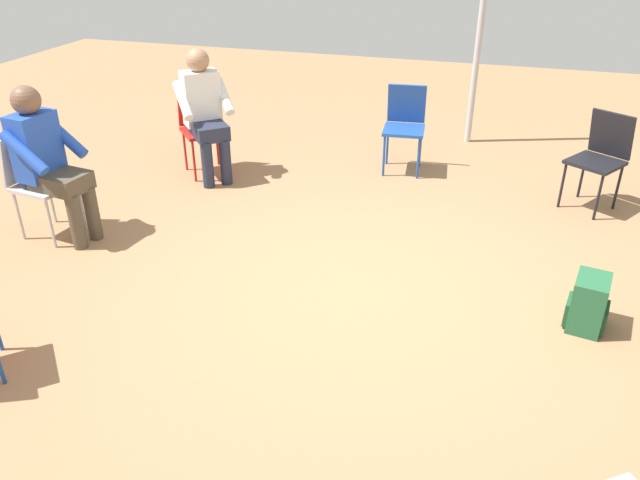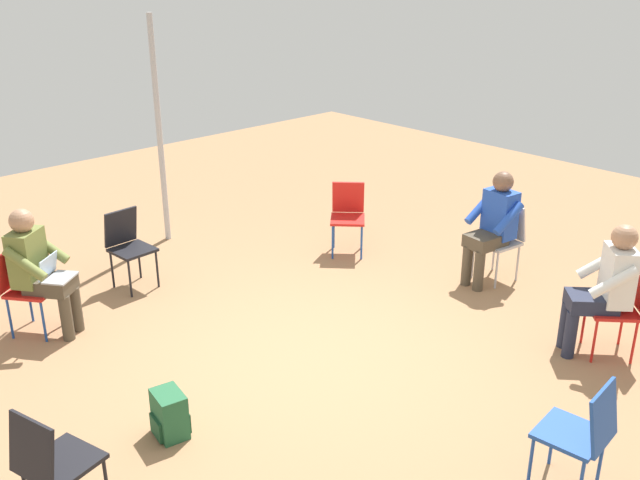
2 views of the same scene
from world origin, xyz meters
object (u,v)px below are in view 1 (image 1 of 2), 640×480
Objects in this scene: chair_northeast at (601,154)px; backpack_near_laptop_user at (588,306)px; person_in_blue at (47,157)px; chair_north at (405,122)px; chair_northwest at (201,124)px; person_in_white at (204,108)px; chair_west at (37,177)px.

chair_northeast is 2.36× the size of backpack_near_laptop_user.
chair_northeast is at bearing 122.17° from person_in_blue.
chair_northeast is 4.61m from person_in_blue.
chair_northwest is at bearing 12.85° from chair_north.
person_in_white is at bearing 17.28° from chair_north.
chair_north is 2.36× the size of backpack_near_laptop_user.
backpack_near_laptop_user is (3.55, -1.74, -0.34)m from chair_northwest.
person_in_blue reaches higher than chair_northeast.
chair_northwest is 0.69× the size of person_in_white.
chair_north is (1.93, 0.64, 0.00)m from chair_northwest.
person_in_white is 3.84m from backpack_near_laptop_user.
person_in_white is (0.11, -0.12, 0.20)m from chair_northwest.
chair_west is 1.00× the size of chair_northeast.
chair_north is at bearing 19.91° from chair_northeast.
chair_northeast is at bearing 121.10° from chair_west.
person_in_white is (-1.81, -0.77, 0.20)m from chair_north.
chair_northeast is (3.73, 0.23, 0.00)m from chair_northwest.
person_in_blue is 1.65m from person_in_white.
chair_northeast is 0.69× the size of person_in_blue.
person_in_blue is (0.17, -0.02, 0.20)m from chair_west.
chair_northwest is at bearing 153.84° from backpack_near_laptop_user.
person_in_white is (0.75, 1.52, 0.20)m from chair_west.
chair_northeast is 0.69× the size of person_in_white.
chair_west is at bearing 36.14° from chair_north.
chair_northeast is 3.64m from person_in_white.
chair_northwest is at bearing 172.09° from person_in_blue.
chair_west is at bearing 26.47° from chair_northwest.
person_in_white reaches higher than backpack_near_laptop_user.
chair_west is 0.69× the size of person_in_blue.
chair_west is at bearing 55.97° from chair_northeast.
chair_northwest is 3.97m from backpack_near_laptop_user.
chair_west is 4.75m from chair_northeast.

